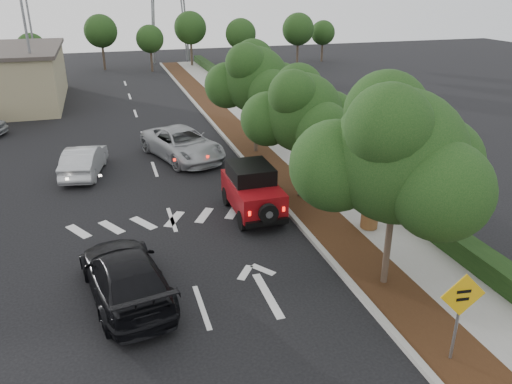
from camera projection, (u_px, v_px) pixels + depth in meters
name	position (u px, v px, depth m)	size (l,w,h in m)	color
ground	(202.00, 307.00, 14.35)	(120.00, 120.00, 0.00)	black
curb	(243.00, 159.00, 26.14)	(0.20, 70.00, 0.15)	#9E9B93
planting_strip	(261.00, 157.00, 26.41)	(1.80, 70.00, 0.12)	black
sidewalk	(295.00, 154.00, 26.93)	(2.00, 70.00, 0.12)	gray
hedge	(319.00, 146.00, 27.17)	(0.80, 70.00, 0.80)	black
transmission_tower	(172.00, 62.00, 58.26)	(7.00, 4.00, 28.00)	slate
street_tree_near	(383.00, 284.00, 15.42)	(3.80, 3.80, 5.92)	black
street_tree_mid	(300.00, 198.00, 21.59)	(3.20, 3.20, 5.32)	black
street_tree_far	(256.00, 153.00, 27.32)	(3.40, 3.40, 5.62)	black
light_pole_a	(40.00, 113.00, 35.50)	(2.00, 0.22, 9.00)	slate
light_pole_b	(40.00, 84.00, 45.81)	(2.00, 0.22, 9.00)	slate
red_jeep	(251.00, 189.00, 19.88)	(1.77, 3.93, 2.00)	black
silver_suv_ahead	(182.00, 144.00, 26.18)	(2.62, 5.68, 1.58)	#A0A3A8
black_suv_oncoming	(125.00, 276.00, 14.53)	(2.07, 5.09, 1.48)	black
silver_sedan_oncoming	(84.00, 160.00, 24.01)	(1.49, 4.28, 1.41)	#B0B3B8
speed_hump_sign	(461.00, 306.00, 11.62)	(1.13, 0.16, 2.41)	slate
terracotta_planter	(370.00, 208.00, 18.42)	(0.80, 0.80, 1.39)	brown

